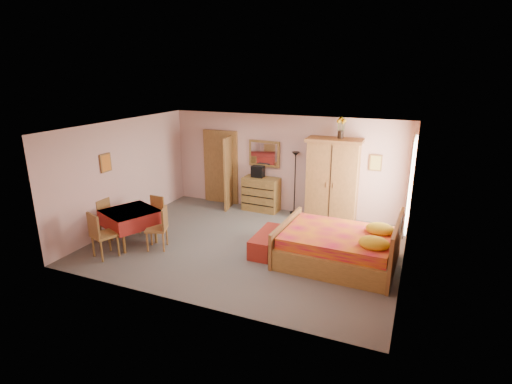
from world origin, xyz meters
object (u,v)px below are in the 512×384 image
at_px(stereo, 258,172).
at_px(floor_lamp, 295,183).
at_px(chest_of_drawers, 261,194).
at_px(bed, 338,238).
at_px(chair_south, 104,234).
at_px(chair_north, 153,215).
at_px(wardrobe, 333,181).
at_px(wall_mirror, 264,154).
at_px(dining_table, 131,227).
at_px(sunflower_vase, 341,128).
at_px(bench, 268,242).
at_px(chair_east, 156,228).
at_px(chair_west, 110,219).

xyz_separation_m(stereo, floor_lamp, (1.03, 0.08, -0.24)).
xyz_separation_m(chest_of_drawers, bed, (2.58, -2.31, 0.07)).
height_order(chair_south, chair_north, chair_south).
relative_size(floor_lamp, wardrobe, 0.79).
relative_size(wall_mirror, bed, 0.39).
bearing_deg(chair_north, dining_table, 86.15).
relative_size(wall_mirror, floor_lamp, 0.53).
relative_size(sunflower_vase, bench, 0.42).
bearing_deg(floor_lamp, chair_east, -122.06).
bearing_deg(dining_table, stereo, 61.38).
relative_size(bed, dining_table, 2.20).
bearing_deg(bed, wardrobe, 107.47).
distance_m(floor_lamp, sunflower_vase, 1.93).
height_order(wardrobe, bed, wardrobe).
distance_m(stereo, chair_east, 3.41).
bearing_deg(floor_lamp, chest_of_drawers, -172.46).
distance_m(chair_south, chair_north, 1.46).
bearing_deg(wall_mirror, dining_table, -116.13).
distance_m(chest_of_drawers, floor_lamp, 0.99).
xyz_separation_m(chest_of_drawers, chair_east, (-1.14, -3.16, 0.00)).
relative_size(chair_south, chair_east, 1.06).
xyz_separation_m(wall_mirror, floor_lamp, (0.91, -0.09, -0.71)).
bearing_deg(stereo, chair_south, -114.21).
bearing_deg(chair_south, sunflower_vase, 64.79).
bearing_deg(chest_of_drawers, bench, -62.58).
relative_size(stereo, chair_east, 0.35).
bearing_deg(wardrobe, chair_north, -148.96).
height_order(floor_lamp, sunflower_vase, sunflower_vase).
bearing_deg(chair_east, chair_south, 111.82).
xyz_separation_m(wall_mirror, bench, (1.10, -2.55, -1.35)).
height_order(wall_mirror, chair_east, wall_mirror).
xyz_separation_m(wardrobe, chair_north, (-3.71, -2.39, -0.64)).
bearing_deg(stereo, floor_lamp, 4.49).
bearing_deg(chair_north, bed, -175.63).
height_order(chair_south, chair_east, chair_south).
height_order(wall_mirror, floor_lamp, wall_mirror).
relative_size(chest_of_drawers, stereo, 3.00).
relative_size(chair_north, chair_west, 0.96).
xyz_separation_m(chest_of_drawers, wall_mirror, (0.00, 0.21, 1.09)).
distance_m(wardrobe, bed, 2.40).
bearing_deg(chest_of_drawers, floor_lamp, 9.79).
distance_m(floor_lamp, bench, 2.55).
distance_m(sunflower_vase, chair_south, 5.86).
height_order(wall_mirror, chair_north, wall_mirror).
distance_m(wall_mirror, stereo, 0.52).
xyz_separation_m(wall_mirror, chair_east, (-1.14, -3.37, -1.08)).
height_order(stereo, bed, stereo).
xyz_separation_m(sunflower_vase, chair_north, (-3.83, -2.44, -1.96)).
bearing_deg(chest_of_drawers, wall_mirror, 92.25).
xyz_separation_m(chair_west, chair_east, (1.36, -0.11, 0.02)).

